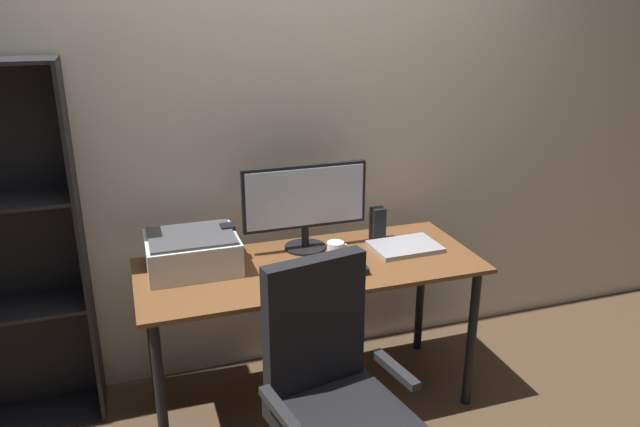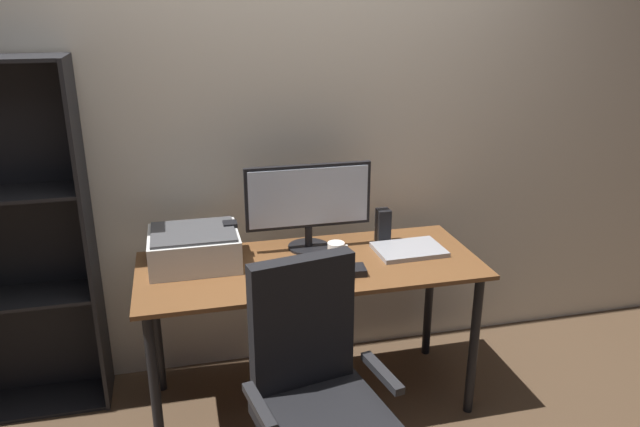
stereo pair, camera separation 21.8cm
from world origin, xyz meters
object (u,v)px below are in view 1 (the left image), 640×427
object	(u,v)px
monitor	(305,201)
keyboard	(320,277)
desk	(310,282)
office_chair	(332,408)
laptop	(405,247)
mouse	(360,269)
coffee_mug	(336,252)
speaker_left	(228,242)
speaker_right	(378,224)
printer	(192,252)

from	to	relation	value
monitor	keyboard	bearing A→B (deg)	-96.21
monitor	keyboard	size ratio (longest dim) A/B	2.08
desk	office_chair	distance (m)	0.70
keyboard	laptop	world-z (taller)	laptop
laptop	mouse	bearing A→B (deg)	-151.96
mouse	coffee_mug	xyz separation A→B (m)	(-0.07, 0.14, 0.03)
monitor	keyboard	xyz separation A→B (m)	(-0.04, -0.34, -0.23)
keyboard	speaker_left	xyz separation A→B (m)	(-0.34, 0.33, 0.08)
office_chair	speaker_left	bearing A→B (deg)	93.78
keyboard	laptop	xyz separation A→B (m)	(0.49, 0.19, 0.00)
mouse	speaker_left	size ratio (longest dim) A/B	0.56
desk	monitor	size ratio (longest dim) A/B	2.59
speaker_right	coffee_mug	bearing A→B (deg)	-147.50
speaker_left	monitor	bearing A→B (deg)	1.21
coffee_mug	office_chair	xyz separation A→B (m)	(-0.24, -0.65, -0.33)
monitor	speaker_left	size ratio (longest dim) A/B	3.54
office_chair	monitor	bearing A→B (deg)	68.55
desk	keyboard	distance (m)	0.19
coffee_mug	speaker_right	xyz separation A→B (m)	(0.29, 0.18, 0.04)
laptop	speaker_left	bearing A→B (deg)	168.03
desk	printer	xyz separation A→B (m)	(-0.51, 0.12, 0.17)
desk	laptop	bearing A→B (deg)	2.64
printer	monitor	bearing A→B (deg)	6.07
speaker_right	printer	bearing A→B (deg)	-176.88
desk	speaker_left	size ratio (longest dim) A/B	9.17
keyboard	laptop	size ratio (longest dim) A/B	0.91
office_chair	coffee_mug	bearing A→B (deg)	58.57
speaker_left	office_chair	bearing A→B (deg)	-75.38
printer	office_chair	bearing A→B (deg)	-63.63
monitor	mouse	size ratio (longest dim) A/B	6.27
monitor	printer	bearing A→B (deg)	-173.93
laptop	printer	size ratio (longest dim) A/B	0.80
keyboard	speaker_left	size ratio (longest dim) A/B	1.71
printer	laptop	bearing A→B (deg)	-5.64
mouse	speaker_right	bearing A→B (deg)	60.89
coffee_mug	speaker_right	size ratio (longest dim) A/B	0.57
monitor	speaker_right	xyz separation A→B (m)	(0.37, -0.01, -0.16)
printer	office_chair	xyz separation A→B (m)	(0.39, -0.78, -0.36)
coffee_mug	speaker_right	distance (m)	0.34
speaker_left	office_chair	distance (m)	0.93
monitor	speaker_right	distance (m)	0.41
coffee_mug	speaker_left	xyz separation A→B (m)	(-0.46, 0.18, 0.04)
coffee_mug	printer	xyz separation A→B (m)	(-0.63, 0.13, 0.03)
monitor	keyboard	distance (m)	0.42
coffee_mug	printer	world-z (taller)	printer
printer	speaker_right	bearing A→B (deg)	3.12
monitor	keyboard	world-z (taller)	monitor
desk	speaker_left	distance (m)	0.42
laptop	speaker_left	size ratio (longest dim) A/B	1.88
monitor	printer	xyz separation A→B (m)	(-0.54, -0.06, -0.16)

